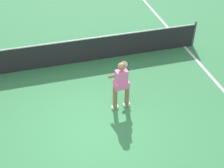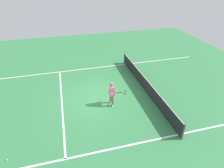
{
  "view_description": "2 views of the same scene",
  "coord_description": "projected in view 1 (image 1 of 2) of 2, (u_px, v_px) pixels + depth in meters",
  "views": [
    {
      "loc": [
        -1.06,
        -5.77,
        6.11
      ],
      "look_at": [
        0.72,
        0.75,
        0.84
      ],
      "focal_mm": 49.79,
      "sensor_mm": 36.0,
      "label": 1
    },
    {
      "loc": [
        10.07,
        -1.72,
        7.23
      ],
      "look_at": [
        0.28,
        0.88,
        1.04
      ],
      "focal_mm": 30.47,
      "sensor_mm": 36.0,
      "label": 2
    }
  ],
  "objects": [
    {
      "name": "tennis_player",
      "position": [
        121.0,
        83.0,
        8.58
      ],
      "size": [
        0.76,
        0.95,
        1.55
      ],
      "color": "#8C6647",
      "rests_on": "ground"
    },
    {
      "name": "ground_plane",
      "position": [
        94.0,
        129.0,
        8.37
      ],
      "size": [
        27.96,
        27.96,
        0.0
      ],
      "primitive_type": "plane",
      "color": "#38844C"
    },
    {
      "name": "court_net",
      "position": [
        72.0,
        52.0,
        10.6
      ],
      "size": [
        9.23,
        0.08,
        1.0
      ],
      "color": "#4C4C51",
      "rests_on": "ground"
    }
  ]
}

